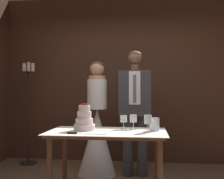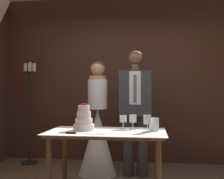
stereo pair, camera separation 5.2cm
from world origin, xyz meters
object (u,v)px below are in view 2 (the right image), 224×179
wine_glass_near (133,119)px  wine_glass_middle (123,120)px  wine_glass_far (147,120)px  bride (98,133)px  hurricane_candle (154,125)px  tiered_cake (84,121)px  cake_knife (78,133)px  cake_table (106,140)px  candle_stand (30,110)px  groom (135,106)px

wine_glass_near → wine_glass_middle: bearing=177.8°
wine_glass_far → bride: (-0.72, 0.97, -0.29)m
wine_glass_near → hurricane_candle: bearing=-18.2°
tiered_cake → wine_glass_far: bearing=-7.0°
wine_glass_middle → hurricane_candle: 0.36m
bride → wine_glass_middle: bearing=-59.4°
cake_knife → bride: bearing=88.9°
cake_table → bride: bride is taller
wine_glass_middle → wine_glass_far: 0.36m
cake_knife → wine_glass_far: 0.74m
cake_knife → wine_glass_near: bearing=35.0°
tiered_cake → cake_knife: 0.29m
tiered_cake → wine_glass_near: (0.54, 0.13, 0.01)m
wine_glass_near → hurricane_candle: 0.25m
tiered_cake → candle_stand: candle_stand is taller
wine_glass_near → tiered_cake: bearing=-166.5°
tiered_cake → candle_stand: (-1.24, 1.34, 0.01)m
wine_glass_middle → bride: 0.91m
wine_glass_near → cake_knife: bearing=-143.3°
wine_glass_near → hurricane_candle: wine_glass_near is taller
hurricane_candle → bride: (-0.79, 0.83, -0.23)m
cake_table → hurricane_candle: (0.52, 0.09, 0.17)m
bride → candle_stand: candle_stand is taller
cake_knife → hurricane_candle: (0.78, 0.32, 0.06)m
candle_stand → wine_glass_near: bearing=-34.2°
cake_knife → wine_glass_middle: size_ratio=2.53×
tiered_cake → groom: (0.53, 0.88, 0.12)m
wine_glass_near → bride: (-0.55, 0.75, -0.28)m
bride → groom: groom is taller
wine_glass_middle → bride: (-0.44, 0.74, -0.27)m
groom → bride: bearing=179.9°
tiered_cake → hurricane_candle: (0.78, 0.05, -0.04)m
tiered_cake → hurricane_candle: bearing=3.9°
cake_knife → bride: 1.16m
cake_table → cake_knife: (-0.26, -0.24, 0.11)m
bride → wine_glass_far: bearing=-53.4°
cake_table → cake_knife: cake_knife is taller
cake_table → wine_glass_middle: bearing=45.4°
groom → candle_stand: (-1.78, 0.47, -0.11)m
groom → candle_stand: groom is taller
tiered_cake → cake_knife: size_ratio=0.74×
wine_glass_middle → hurricane_candle: size_ratio=1.11×
cake_table → groom: (0.27, 0.91, 0.33)m
tiered_cake → candle_stand: 1.83m
cake_knife → wine_glass_far: size_ratio=2.17×
cake_knife → bride: size_ratio=0.25×
groom → cake_table: bearing=-106.5°
hurricane_candle → bride: size_ratio=0.09×
cake_table → hurricane_candle: size_ratio=8.96×
wine_glass_far → cake_knife: bearing=-165.3°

